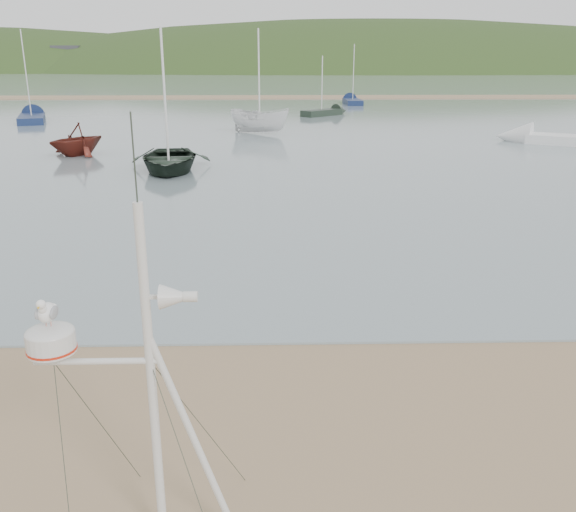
{
  "coord_description": "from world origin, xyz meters",
  "views": [
    {
      "loc": [
        1.97,
        -5.42,
        4.69
      ],
      "look_at": [
        2.12,
        1.0,
        2.59
      ],
      "focal_mm": 38.0,
      "sensor_mm": 36.0,
      "label": 1
    }
  ],
  "objects_px": {
    "boat_white": "(259,99)",
    "sailboat_blue_near": "(33,116)",
    "boat_dark": "(166,113)",
    "sailboat_white_near": "(542,138)",
    "sailboat_blue_far": "(351,100)",
    "boat_red": "(75,124)",
    "sailboat_dark_mid": "(331,112)",
    "mast_rig": "(151,455)"
  },
  "relations": [
    {
      "from": "boat_white",
      "to": "sailboat_blue_near",
      "type": "bearing_deg",
      "value": 91.5
    },
    {
      "from": "boat_dark",
      "to": "boat_white",
      "type": "bearing_deg",
      "value": 69.34
    },
    {
      "from": "boat_white",
      "to": "sailboat_blue_near",
      "type": "height_order",
      "value": "sailboat_blue_near"
    },
    {
      "from": "sailboat_white_near",
      "to": "sailboat_blue_far",
      "type": "xyz_separation_m",
      "value": [
        -7.06,
        31.53,
        0.0
      ]
    },
    {
      "from": "boat_red",
      "to": "sailboat_blue_far",
      "type": "distance_m",
      "value": 39.77
    },
    {
      "from": "boat_dark",
      "to": "sailboat_dark_mid",
      "type": "distance_m",
      "value": 27.95
    },
    {
      "from": "boat_white",
      "to": "sailboat_blue_far",
      "type": "distance_m",
      "value": 28.27
    },
    {
      "from": "mast_rig",
      "to": "sailboat_blue_near",
      "type": "xyz_separation_m",
      "value": [
        -17.47,
        43.73,
        -0.73
      ]
    },
    {
      "from": "boat_white",
      "to": "sailboat_white_near",
      "type": "xyz_separation_m",
      "value": [
        16.11,
        -4.8,
        -1.86
      ]
    },
    {
      "from": "boat_dark",
      "to": "sailboat_blue_near",
      "type": "relative_size",
      "value": 0.66
    },
    {
      "from": "mast_rig",
      "to": "boat_white",
      "type": "xyz_separation_m",
      "value": [
        0.34,
        34.25,
        1.13
      ]
    },
    {
      "from": "sailboat_dark_mid",
      "to": "sailboat_blue_far",
      "type": "xyz_separation_m",
      "value": [
        3.35,
        13.72,
        -0.0
      ]
    },
    {
      "from": "boat_red",
      "to": "sailboat_blue_far",
      "type": "relative_size",
      "value": 0.47
    },
    {
      "from": "sailboat_white_near",
      "to": "sailboat_blue_far",
      "type": "relative_size",
      "value": 1.13
    },
    {
      "from": "mast_rig",
      "to": "sailboat_blue_far",
      "type": "bearing_deg",
      "value": 81.26
    },
    {
      "from": "mast_rig",
      "to": "boat_red",
      "type": "bearing_deg",
      "value": 108.46
    },
    {
      "from": "boat_dark",
      "to": "sailboat_blue_near",
      "type": "height_order",
      "value": "sailboat_blue_near"
    },
    {
      "from": "mast_rig",
      "to": "boat_white",
      "type": "relative_size",
      "value": 1.01
    },
    {
      "from": "sailboat_white_near",
      "to": "boat_red",
      "type": "bearing_deg",
      "value": -170.95
    },
    {
      "from": "boat_red",
      "to": "sailboat_blue_far",
      "type": "xyz_separation_m",
      "value": [
        17.88,
        35.5,
        -1.25
      ]
    },
    {
      "from": "boat_white",
      "to": "sailboat_white_near",
      "type": "height_order",
      "value": "sailboat_white_near"
    },
    {
      "from": "boat_dark",
      "to": "boat_white",
      "type": "relative_size",
      "value": 1.15
    },
    {
      "from": "boat_red",
      "to": "sailboat_blue_near",
      "type": "xyz_separation_m",
      "value": [
        -8.97,
        18.26,
        -1.25
      ]
    },
    {
      "from": "boat_white",
      "to": "sailboat_dark_mid",
      "type": "relative_size",
      "value": 0.83
    },
    {
      "from": "mast_rig",
      "to": "sailboat_dark_mid",
      "type": "xyz_separation_m",
      "value": [
        6.03,
        47.26,
        -0.73
      ]
    },
    {
      "from": "mast_rig",
      "to": "boat_red",
      "type": "distance_m",
      "value": 26.86
    },
    {
      "from": "sailboat_blue_near",
      "to": "sailboat_white_near",
      "type": "height_order",
      "value": "sailboat_white_near"
    },
    {
      "from": "sailboat_dark_mid",
      "to": "boat_white",
      "type": "bearing_deg",
      "value": -113.63
    },
    {
      "from": "sailboat_blue_far",
      "to": "boat_dark",
      "type": "bearing_deg",
      "value": -107.55
    },
    {
      "from": "boat_red",
      "to": "sailboat_blue_near",
      "type": "relative_size",
      "value": 0.41
    },
    {
      "from": "sailboat_blue_near",
      "to": "sailboat_blue_far",
      "type": "bearing_deg",
      "value": 32.7
    },
    {
      "from": "boat_dark",
      "to": "sailboat_blue_far",
      "type": "bearing_deg",
      "value": 66.99
    },
    {
      "from": "boat_dark",
      "to": "sailboat_blue_far",
      "type": "distance_m",
      "value": 41.99
    },
    {
      "from": "mast_rig",
      "to": "sailboat_white_near",
      "type": "bearing_deg",
      "value": 60.82
    },
    {
      "from": "boat_dark",
      "to": "sailboat_white_near",
      "type": "height_order",
      "value": "sailboat_white_near"
    },
    {
      "from": "sailboat_white_near",
      "to": "mast_rig",
      "type": "bearing_deg",
      "value": -119.18
    },
    {
      "from": "boat_red",
      "to": "sailboat_blue_far",
      "type": "height_order",
      "value": "sailboat_blue_far"
    },
    {
      "from": "sailboat_blue_near",
      "to": "sailboat_dark_mid",
      "type": "distance_m",
      "value": 23.76
    },
    {
      "from": "boat_dark",
      "to": "boat_red",
      "type": "xyz_separation_m",
      "value": [
        -5.24,
        4.48,
        -0.93
      ]
    },
    {
      "from": "boat_red",
      "to": "sailboat_dark_mid",
      "type": "bearing_deg",
      "value": 92.5
    },
    {
      "from": "sailboat_blue_near",
      "to": "boat_dark",
      "type": "bearing_deg",
      "value": -58.01
    },
    {
      "from": "sailboat_dark_mid",
      "to": "sailboat_white_near",
      "type": "bearing_deg",
      "value": -59.69
    }
  ]
}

